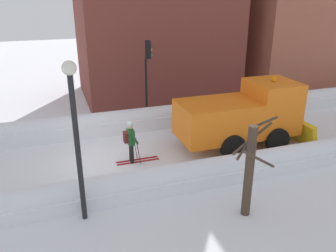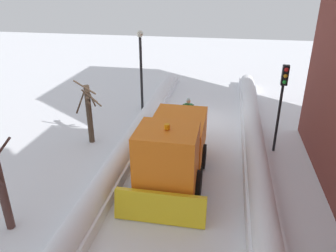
{
  "view_description": "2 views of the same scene",
  "coord_description": "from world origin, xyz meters",
  "px_view_note": "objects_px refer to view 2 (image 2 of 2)",
  "views": [
    {
      "loc": [
        13.2,
        -1.61,
        6.72
      ],
      "look_at": [
        -0.12,
        2.94,
        1.13
      ],
      "focal_mm": 36.92,
      "sensor_mm": 36.0,
      "label": 1
    },
    {
      "loc": [
        -1.43,
        18.01,
        7.77
      ],
      "look_at": [
        1.14,
        4.06,
        1.37
      ],
      "focal_mm": 35.11,
      "sensor_mm": 36.0,
      "label": 2
    }
  ],
  "objects_px": {
    "bare_tree_mid": "(0,182)",
    "bare_tree_near": "(89,112)",
    "skier": "(188,111)",
    "street_lamp": "(141,61)",
    "traffic_light_pole": "(282,93)",
    "plow_truck": "(173,147)"
  },
  "relations": [
    {
      "from": "plow_truck",
      "to": "bare_tree_mid",
      "type": "xyz_separation_m",
      "value": [
        4.94,
        3.99,
        0.36
      ]
    },
    {
      "from": "skier",
      "to": "street_lamp",
      "type": "distance_m",
      "value": 4.51
    },
    {
      "from": "plow_truck",
      "to": "skier",
      "type": "distance_m",
      "value": 5.25
    },
    {
      "from": "skier",
      "to": "bare_tree_mid",
      "type": "relative_size",
      "value": 0.49
    },
    {
      "from": "plow_truck",
      "to": "bare_tree_mid",
      "type": "height_order",
      "value": "bare_tree_mid"
    },
    {
      "from": "bare_tree_near",
      "to": "bare_tree_mid",
      "type": "relative_size",
      "value": 0.93
    },
    {
      "from": "skier",
      "to": "traffic_light_pole",
      "type": "relative_size",
      "value": 0.42
    },
    {
      "from": "traffic_light_pole",
      "to": "bare_tree_near",
      "type": "bearing_deg",
      "value": 3.85
    },
    {
      "from": "traffic_light_pole",
      "to": "street_lamp",
      "type": "relative_size",
      "value": 0.86
    },
    {
      "from": "skier",
      "to": "traffic_light_pole",
      "type": "bearing_deg",
      "value": 155.72
    },
    {
      "from": "skier",
      "to": "street_lamp",
      "type": "xyz_separation_m",
      "value": [
        3.24,
        -2.27,
        2.17
      ]
    },
    {
      "from": "skier",
      "to": "bare_tree_near",
      "type": "relative_size",
      "value": 0.53
    },
    {
      "from": "skier",
      "to": "plow_truck",
      "type": "bearing_deg",
      "value": 90.42
    },
    {
      "from": "traffic_light_pole",
      "to": "plow_truck",
      "type": "bearing_deg",
      "value": 35.57
    },
    {
      "from": "bare_tree_mid",
      "to": "traffic_light_pole",
      "type": "bearing_deg",
      "value": -142.64
    },
    {
      "from": "bare_tree_mid",
      "to": "bare_tree_near",
      "type": "bearing_deg",
      "value": -92.08
    },
    {
      "from": "plow_truck",
      "to": "street_lamp",
      "type": "height_order",
      "value": "street_lamp"
    },
    {
      "from": "skier",
      "to": "street_lamp",
      "type": "relative_size",
      "value": 0.36
    },
    {
      "from": "bare_tree_mid",
      "to": "skier",
      "type": "bearing_deg",
      "value": -118.02
    },
    {
      "from": "plow_truck",
      "to": "bare_tree_near",
      "type": "xyz_separation_m",
      "value": [
        4.7,
        -2.58,
        0.18
      ]
    },
    {
      "from": "skier",
      "to": "bare_tree_near",
      "type": "bearing_deg",
      "value": 29.59
    },
    {
      "from": "street_lamp",
      "to": "bare_tree_mid",
      "type": "bearing_deg",
      "value": 81.76
    }
  ]
}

